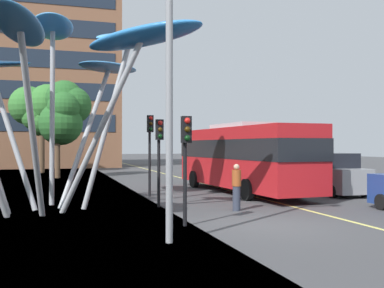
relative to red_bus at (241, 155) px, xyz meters
The scene contains 13 objects.
ground 10.06m from the red_bus, 111.57° to the right, with size 120.00×240.00×0.10m.
red_bus is the anchor object (origin of this frame).
leaf_sculpture 11.19m from the red_bus, 155.69° to the right, with size 10.65×10.96×7.97m.
traffic_light_kerb_near 10.27m from the red_bus, 122.20° to the right, with size 0.28×0.42×3.31m.
traffic_light_kerb_far 6.84m from the red_bus, 141.04° to the right, with size 0.28×0.42×3.45m.
traffic_light_island_mid 5.01m from the red_bus, behind, with size 0.28×0.42×3.86m.
car_parked_mid 4.62m from the red_bus, 28.60° to the right, with size 1.95×4.14×2.05m.
car_parked_far 5.88m from the red_bus, 51.65° to the left, with size 1.92×3.83×2.10m.
street_lamp 12.68m from the red_bus, 119.53° to the right, with size 1.76×0.44×7.46m.
tree_pavement_near 16.94m from the red_bus, 120.67° to the left, with size 3.98×3.97×7.49m.
tree_pavement_far 24.70m from the red_bus, 116.18° to the left, with size 5.40×4.20×8.02m.
pedestrian 6.72m from the red_bus, 114.50° to the right, with size 0.34×0.34×1.74m.
backdrop_building 38.12m from the red_bus, 113.06° to the left, with size 24.10×10.83×26.67m.
Camera 1 is at (-6.24, -12.67, 2.43)m, focal length 42.77 mm.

